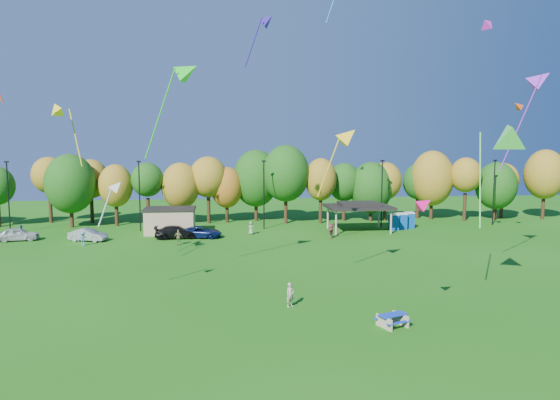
{
  "coord_description": "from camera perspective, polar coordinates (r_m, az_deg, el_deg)",
  "views": [
    {
      "loc": [
        -3.03,
        -25.22,
        10.79
      ],
      "look_at": [
        0.4,
        6.0,
        7.47
      ],
      "focal_mm": 32.0,
      "sensor_mm": 36.0,
      "label": 1
    }
  ],
  "objects": [
    {
      "name": "lamp_posts",
      "position": [
        65.68,
        -1.85,
        0.89
      ],
      "size": [
        64.5,
        0.25,
        9.09
      ],
      "color": "black",
      "rests_on": "ground"
    },
    {
      "name": "kite_0",
      "position": [
        35.45,
        -18.19,
        1.38
      ],
      "size": [
        2.09,
        1.17,
        3.35
      ],
      "color": "#BCBCBC"
    },
    {
      "name": "kite_flyer",
      "position": [
        34.42,
        1.18,
        -10.77
      ],
      "size": [
        0.72,
        0.63,
        1.67
      ],
      "primitive_type": "imported",
      "rotation": [
        0.0,
        0.0,
        0.46
      ],
      "color": "tan",
      "rests_on": "ground"
    },
    {
      "name": "kite_6",
      "position": [
        36.25,
        24.66,
        6.92
      ],
      "size": [
        3.23,
        4.92,
        7.97
      ],
      "color": "#54E250"
    },
    {
      "name": "kite_15",
      "position": [
        43.8,
        -24.1,
        9.43
      ],
      "size": [
        2.66,
        2.77,
        5.41
      ],
      "color": "yellow"
    },
    {
      "name": "utility_building",
      "position": [
        64.26,
        -12.44,
        -2.29
      ],
      "size": [
        6.3,
        4.3,
        3.25
      ],
      "color": "tan",
      "rests_on": "ground"
    },
    {
      "name": "far_person_4",
      "position": [
        56.45,
        -11.56,
        -4.21
      ],
      "size": [
        1.1,
        0.75,
        1.73
      ],
      "primitive_type": "imported",
      "rotation": [
        0.0,
        0.0,
        5.93
      ],
      "color": "olive",
      "rests_on": "ground"
    },
    {
      "name": "kite_14",
      "position": [
        38.54,
        -10.52,
        14.18
      ],
      "size": [
        4.53,
        2.04,
        7.58
      ],
      "color": "#1CD41C"
    },
    {
      "name": "far_person_1",
      "position": [
        59.83,
        5.88,
        -3.53
      ],
      "size": [
        1.09,
        1.7,
        1.75
      ],
      "primitive_type": "imported",
      "rotation": [
        0.0,
        0.0,
        4.33
      ],
      "color": "#9E4257",
      "rests_on": "ground"
    },
    {
      "name": "car_d",
      "position": [
        60.54,
        -11.69,
        -3.62
      ],
      "size": [
        5.37,
        2.47,
        1.52
      ],
      "primitive_type": "imported",
      "rotation": [
        0.0,
        0.0,
        1.64
      ],
      "color": "black",
      "rests_on": "ground"
    },
    {
      "name": "picnic_table",
      "position": [
        31.71,
        12.73,
        -13.15
      ],
      "size": [
        2.18,
        2.0,
        0.77
      ],
      "rotation": [
        0.0,
        0.0,
        0.37
      ],
      "color": "tan",
      "rests_on": "ground"
    },
    {
      "name": "ground",
      "position": [
        27.6,
        0.56,
        -16.98
      ],
      "size": [
        160.0,
        160.0,
        0.0
      ],
      "primitive_type": "plane",
      "color": "#19600F",
      "rests_on": "ground"
    },
    {
      "name": "kite_2",
      "position": [
        51.4,
        22.73,
        18.08
      ],
      "size": [
        1.97,
        1.89,
        1.6
      ],
      "color": "#FA29D9"
    },
    {
      "name": "porta_potties",
      "position": [
        67.9,
        13.74,
        -2.34
      ],
      "size": [
        3.75,
        2.41,
        2.18
      ],
      "color": "#0B449A",
      "rests_on": "ground"
    },
    {
      "name": "pavilion",
      "position": [
        64.95,
        8.98,
        -0.72
      ],
      "size": [
        8.2,
        6.2,
        3.77
      ],
      "color": "tan",
      "rests_on": "ground"
    },
    {
      "name": "far_person_0",
      "position": [
        59.03,
        -21.6,
        -4.14
      ],
      "size": [
        1.17,
        0.95,
        1.59
      ],
      "primitive_type": "imported",
      "rotation": [
        0.0,
        0.0,
        0.41
      ],
      "color": "teal",
      "rests_on": "ground"
    },
    {
      "name": "car_c",
      "position": [
        60.51,
        -8.99,
        -3.65
      ],
      "size": [
        5.25,
        3.19,
        1.36
      ],
      "primitive_type": "imported",
      "rotation": [
        0.0,
        0.0,
        1.37
      ],
      "color": "#0D1C51",
      "rests_on": "ground"
    },
    {
      "name": "kite_13",
      "position": [
        59.48,
        25.51,
        9.7
      ],
      "size": [
        1.39,
        1.06,
        1.36
      ],
      "color": "#BC3F16"
    },
    {
      "name": "car_a",
      "position": [
        65.34,
        -27.78,
        -3.48
      ],
      "size": [
        4.78,
        2.57,
        1.54
      ],
      "primitive_type": "imported",
      "rotation": [
        0.0,
        0.0,
        1.74
      ],
      "color": "silver",
      "rests_on": "ground"
    },
    {
      "name": "kite_4",
      "position": [
        46.6,
        27.66,
        12.03
      ],
      "size": [
        4.96,
        2.82,
        8.56
      ],
      "color": "purple"
    },
    {
      "name": "kite_11",
      "position": [
        41.73,
        -1.47,
        19.79
      ],
      "size": [
        2.76,
        1.5,
        4.46
      ],
      "color": "navy"
    },
    {
      "name": "car_b",
      "position": [
        61.82,
        -21.1,
        -3.74
      ],
      "size": [
        4.59,
        2.62,
        1.43
      ],
      "primitive_type": "imported",
      "rotation": [
        0.0,
        0.0,
        1.3
      ],
      "color": "#9D9DA2",
      "rests_on": "ground"
    },
    {
      "name": "kite_7",
      "position": [
        30.23,
        16.22,
        -0.44
      ],
      "size": [
        1.21,
        0.95,
        1.22
      ],
      "color": "#EA0D68"
    },
    {
      "name": "far_person_2",
      "position": [
        62.05,
        -3.34,
        -3.22
      ],
      "size": [
        0.95,
        0.85,
        1.63
      ],
      "primitive_type": "imported",
      "rotation": [
        0.0,
        0.0,
        2.61
      ],
      "color": "gray",
      "rests_on": "ground"
    },
    {
      "name": "tree_line",
      "position": [
        70.93,
        -4.64,
        2.08
      ],
      "size": [
        93.57,
        10.55,
        11.15
      ],
      "color": "black",
      "rests_on": "ground"
    },
    {
      "name": "kite_9",
      "position": [
        38.41,
        7.82,
        7.2
      ],
      "size": [
        3.44,
        1.56,
        5.63
      ],
      "color": "yellow"
    },
    {
      "name": "far_person_3",
      "position": [
        65.51,
        -27.49,
        -3.33
      ],
      "size": [
        1.09,
        1.02,
        1.79
      ],
      "primitive_type": "imported",
      "rotation": [
        0.0,
        0.0,
        5.77
      ],
      "color": "#476A9C",
      "rests_on": "ground"
    }
  ]
}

